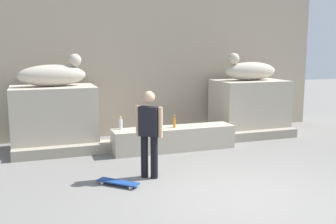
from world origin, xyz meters
TOP-DOWN VIEW (x-y plane):
  - ground_plane at (0.00, 0.00)m, footprint 40.00×40.00m
  - facade_wall at (0.00, 5.57)m, footprint 10.78×0.60m
  - pedestal_left at (-2.72, 4.30)m, footprint 1.99×1.33m
  - pedestal_right at (2.72, 4.30)m, footprint 1.99×1.33m
  - statue_reclining_left at (-2.68, 4.30)m, footprint 1.64×0.69m
  - statue_reclining_right at (2.68, 4.30)m, footprint 1.60×0.57m
  - ledge_block at (0.00, 3.23)m, footprint 2.99×0.64m
  - skater at (-1.15, 1.44)m, footprint 0.44×0.38m
  - skateboard at (-1.82, 1.19)m, footprint 0.71×0.70m
  - bottle_orange at (0.01, 3.20)m, footprint 0.06×0.06m
  - bottle_clear at (-1.26, 3.42)m, footprint 0.08×0.08m
  - bottle_green at (-0.35, 3.46)m, footprint 0.08×0.08m
  - stair_step at (0.00, 3.61)m, footprint 7.42×0.50m

SIDE VIEW (x-z plane):
  - ground_plane at x=0.00m, z-range 0.00..0.00m
  - skateboard at x=-1.82m, z-range 0.02..0.10m
  - stair_step at x=0.00m, z-range 0.00..0.24m
  - ledge_block at x=0.00m, z-range 0.00..0.56m
  - bottle_green at x=-0.35m, z-range 0.54..0.82m
  - bottle_orange at x=0.01m, z-range 0.54..0.83m
  - bottle_clear at x=-1.26m, z-range 0.54..0.85m
  - pedestal_left at x=-2.72m, z-range 0.00..1.55m
  - pedestal_right at x=2.72m, z-range 0.00..1.55m
  - skater at x=-1.15m, z-range 0.09..1.76m
  - statue_reclining_left at x=-2.68m, z-range 1.44..2.22m
  - statue_reclining_right at x=2.68m, z-range 1.44..2.22m
  - facade_wall at x=0.00m, z-range 0.00..5.99m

